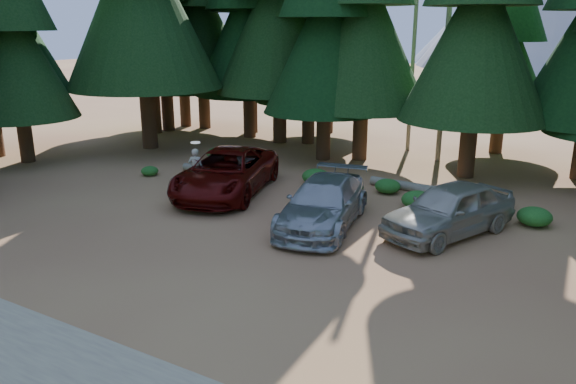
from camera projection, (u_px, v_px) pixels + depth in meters
name	position (u px, v px, depth m)	size (l,w,h in m)	color
ground	(258.00, 265.00, 15.27)	(160.00, 160.00, 0.00)	#9B5E41
forest_belt_north	(424.00, 157.00, 27.69)	(36.00, 7.00, 22.00)	black
forest_belt_west	(26.00, 165.00, 26.04)	(6.00, 22.00, 22.00)	black
snag_front	(448.00, 30.00, 25.16)	(0.24, 0.24, 12.00)	#655B50
snag_back	(414.00, 51.00, 27.65)	(0.20, 0.20, 10.00)	#655B50
red_pickup	(226.00, 172.00, 21.46)	(2.80, 6.06, 1.69)	#540907
silver_minivan_center	(323.00, 203.00, 18.00)	(2.13, 5.25, 1.52)	#A9ACB1
silver_minivan_right	(449.00, 209.00, 17.26)	(1.92, 4.77, 1.63)	#B4AFA0
frisbee_player	(196.00, 168.00, 21.31)	(0.68, 0.56, 1.82)	beige
log_left	(228.00, 172.00, 24.14)	(0.32, 0.32, 4.50)	#655B50
log_mid	(458.00, 198.00, 20.60)	(0.29, 0.29, 3.53)	#655B50
log_right	(438.00, 191.00, 21.36)	(0.36, 0.36, 5.55)	#655B50
shrub_far_left	(218.00, 154.00, 26.93)	(1.11, 1.11, 0.61)	#1F601C
shrub_left	(219.00, 167.00, 24.83)	(0.76, 0.76, 0.42)	#1F601C
shrub_center_left	(316.00, 176.00, 22.90)	(1.12, 1.12, 0.62)	#1F601C
shrub_center_right	(417.00, 200.00, 19.85)	(1.13, 1.13, 0.62)	#1F601C
shrub_right	(388.00, 186.00, 21.68)	(0.99, 0.99, 0.54)	#1F601C
shrub_far_right	(535.00, 217.00, 18.16)	(1.10, 1.10, 0.61)	#1F601C
shrub_edge_west	(150.00, 171.00, 24.18)	(0.74, 0.74, 0.40)	#1F601C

